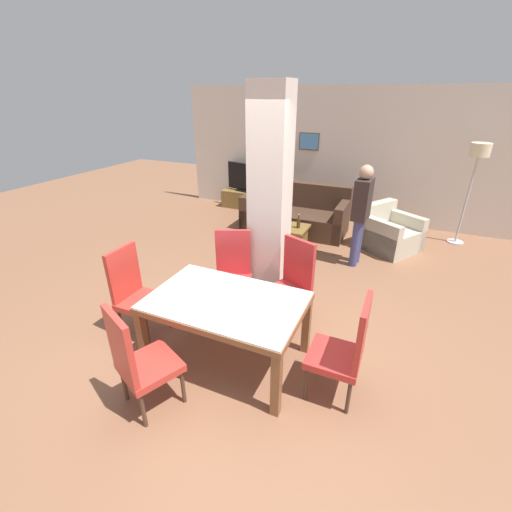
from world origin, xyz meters
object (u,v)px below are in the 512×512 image
Objects in this scene: armchair at (388,234)px; dining_chair_far_left at (233,271)px; dining_chair_head_left at (135,290)px; floor_lamp at (477,160)px; coffee_table at (286,237)px; dining_chair_far_right at (292,281)px; dining_table at (226,312)px; dining_chair_head_right at (346,348)px; sofa at (295,215)px; dining_chair_near_left at (138,359)px; standing_person at (361,210)px; bottle at (298,223)px; tv_stand at (244,199)px; tv_screen at (243,178)px.

dining_chair_far_left is at bearing 2.29° from armchair.
floor_lamp is (3.62, 4.49, 0.97)m from dining_chair_head_left.
dining_chair_head_left is 3.05m from coffee_table.
dining_chair_far_right is 1.41× the size of coffee_table.
dining_table is 1.00m from dining_chair_far_right.
dining_chair_head_right is at bearing 0.00° from dining_table.
sofa is (0.64, 3.89, -0.24)m from dining_chair_head_left.
dining_chair_near_left and dining_chair_far_right have the same top height.
standing_person is (0.47, 1.90, 0.38)m from dining_chair_far_right.
dining_chair_head_left is 4.21× the size of bottle.
floor_lamp is at bearing 157.94° from armchair.
dining_chair_near_left is at bearing -93.06° from bottle.
dining_chair_head_right and dining_chair_far_right have the same top height.
bottle is 0.24× the size of tv_stand.
coffee_table is at bearing -151.15° from floor_lamp.
dining_chair_near_left reaches higher than coffee_table.
dining_chair_head_left is 2.37m from dining_chair_head_right.
floor_lamp is at bearing -3.67° from tv_stand.
dining_chair_far_right is at bearing -120.07° from floor_lamp.
armchair is at bearing 26.95° from bottle.
dining_chair_head_right is at bearing -105.61° from floor_lamp.
dining_chair_far_right reaches higher than tv_stand.
tv_stand is at bearing 176.33° from floor_lamp.
dining_chair_head_left reaches higher than dining_table.
coffee_table is (0.79, 2.93, -0.33)m from dining_chair_head_left.
floor_lamp is at bearing -170.91° from tv_screen.
dining_chair_far_left is 2.09m from coffee_table.
floor_lamp is at bearing -38.62° from standing_person.
armchair is at bearing -85.94° from dining_chair_far_right.
dining_chair_far_left is 2.33m from standing_person.
floor_lamp is 1.12× the size of standing_person.
tv_stand is 3.65m from standing_person.
standing_person reaches higher than dining_table.
dining_chair_far_left is 2.07m from bottle.
tv_stand is (-1.61, 0.90, -0.10)m from sofa.
bottle is (1.00, 2.93, -0.02)m from dining_chair_head_left.
dining_chair_head_left reaches higher than sofa.
coffee_table is 3.49m from floor_lamp.
floor_lamp is (4.59, -0.29, 0.78)m from tv_screen.
floor_lamp reaches higher than tv_stand.
dining_chair_head_left is 3.10m from bottle.
dining_chair_head_left is 1.18m from dining_chair_far_left.
bottle is at bearing 161.15° from dining_chair_head_left.
dining_chair_far_right is 4.24m from floor_lamp.
floor_lamp is at bearing 30.75° from bottle.
coffee_table is at bearing -179.33° from bottle.
dining_chair_head_left is at bearing 80.63° from sofa.
dining_table is 0.95m from dining_chair_far_left.
dining_chair_near_left is 0.90× the size of armchair.
tv_screen is 3.58m from standing_person.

